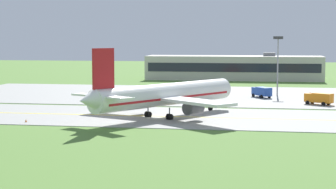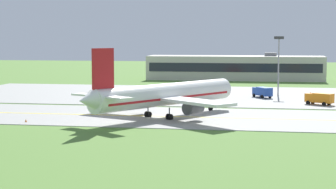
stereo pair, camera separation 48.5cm
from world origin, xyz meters
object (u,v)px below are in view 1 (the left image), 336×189
at_px(service_truck_fuel, 262,91).
at_px(airplane_lead, 164,95).
at_px(apron_light_mast, 278,58).
at_px(service_truck_catering, 319,98).
at_px(service_truck_baggage, 212,87).

bearing_deg(service_truck_fuel, airplane_lead, -113.51).
bearing_deg(service_truck_fuel, apron_light_mast, 60.95).
xyz_separation_m(service_truck_catering, apron_light_mast, (-8.47, 20.13, 7.79)).
relative_size(service_truck_baggage, service_truck_catering, 1.03).
xyz_separation_m(service_truck_baggage, service_truck_catering, (25.07, -23.91, 0.00)).
bearing_deg(airplane_lead, service_truck_fuel, 66.49).
distance_m(airplane_lead, apron_light_mast, 50.27).
bearing_deg(airplane_lead, service_truck_baggage, 85.33).
xyz_separation_m(airplane_lead, service_truck_fuel, (16.87, 38.77, -2.60)).
height_order(airplane_lead, service_truck_catering, airplane_lead).
distance_m(service_truck_fuel, service_truck_catering, 18.11).
bearing_deg(apron_light_mast, service_truck_catering, -67.19).
bearing_deg(service_truck_catering, service_truck_baggage, 136.35).
relative_size(service_truck_baggage, service_truck_fuel, 1.02).
bearing_deg(service_truck_catering, service_truck_fuel, 132.48).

